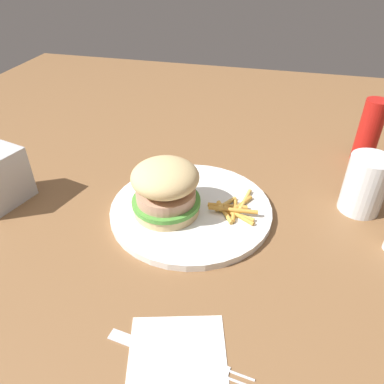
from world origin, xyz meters
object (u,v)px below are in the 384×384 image
object	(u,v)px
sandwich	(166,188)
fries_pile	(234,209)
ketchup_bottle	(369,131)
drink_glass	(364,187)
plate	(192,209)
fork	(179,358)
napkin	(177,359)

from	to	relation	value
sandwich	fries_pile	size ratio (longest dim) A/B	1.19
sandwich	ketchup_bottle	size ratio (longest dim) A/B	0.86
sandwich	drink_glass	xyz separation A→B (m)	(-0.10, 0.31, -0.01)
plate	fries_pile	bearing A→B (deg)	93.80
sandwich	plate	bearing A→B (deg)	118.49
fork	plate	bearing A→B (deg)	-169.24
drink_glass	ketchup_bottle	bearing A→B (deg)	171.76
fork	ketchup_bottle	world-z (taller)	ketchup_bottle
sandwich	napkin	bearing A→B (deg)	19.78
ketchup_bottle	fork	bearing A→B (deg)	-25.96
drink_glass	ketchup_bottle	size ratio (longest dim) A/B	0.77
sandwich	napkin	size ratio (longest dim) A/B	1.02
fries_pile	napkin	distance (m)	0.27
fork	ketchup_bottle	size ratio (longest dim) A/B	1.33
napkin	ketchup_bottle	bearing A→B (deg)	153.89
fries_pile	ketchup_bottle	bearing A→B (deg)	137.54
plate	sandwich	bearing A→B (deg)	-61.51
fork	drink_glass	xyz separation A→B (m)	(-0.34, 0.23, 0.04)
ketchup_bottle	plate	bearing A→B (deg)	-49.60
fries_pile	ketchup_bottle	xyz separation A→B (m)	(-0.25, 0.23, 0.05)
sandwich	ketchup_bottle	distance (m)	0.44
napkin	drink_glass	size ratio (longest dim) A/B	1.10
napkin	fork	xyz separation A→B (m)	(0.00, 0.00, 0.00)
fries_pile	napkin	size ratio (longest dim) A/B	0.85
plate	napkin	bearing A→B (deg)	10.43
plate	drink_glass	bearing A→B (deg)	105.98
fries_pile	fork	size ratio (longest dim) A/B	0.54
fries_pile	drink_glass	xyz separation A→B (m)	(-0.07, 0.20, 0.03)
sandwich	fries_pile	xyz separation A→B (m)	(-0.03, 0.11, -0.04)
napkin	drink_glass	world-z (taller)	drink_glass
plate	fries_pile	distance (m)	0.07
fries_pile	drink_glass	world-z (taller)	drink_glass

